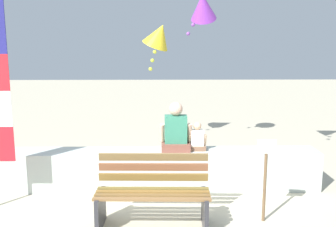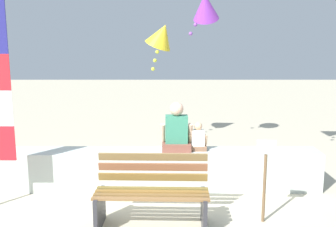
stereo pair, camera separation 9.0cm
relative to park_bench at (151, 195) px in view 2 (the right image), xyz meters
name	(u,v)px [view 2 (the right image)]	position (x,y,z in m)	size (l,w,h in m)	color
ground_plane	(146,222)	(-0.08, 0.05, -0.41)	(40.00, 40.00, 0.00)	#BEB49A
seawall_ledge	(150,169)	(-0.08, 1.28, -0.10)	(5.37, 0.53, 0.62)	#B5BEB6
park_bench	(151,195)	(0.00, 0.00, 0.00)	(1.45, 0.65, 0.88)	brown
person_adult	(176,132)	(0.34, 1.32, 0.51)	(0.51, 0.37, 0.77)	brown
person_child	(197,139)	(0.68, 1.32, 0.39)	(0.30, 0.22, 0.45)	brown
kite_purple	(205,7)	(0.96, 3.41, 2.63)	(0.69, 0.83, 0.95)	purple
kite_yellow	(161,36)	(0.06, 4.02, 2.06)	(0.95, 0.88, 1.11)	yellow
sign_post	(264,173)	(1.45, 0.09, 0.25)	(0.24, 0.04, 1.10)	brown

